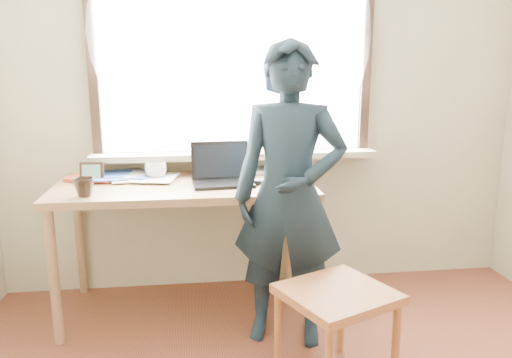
{
  "coord_description": "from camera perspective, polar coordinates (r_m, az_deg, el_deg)",
  "views": [
    {
      "loc": [
        -0.47,
        -1.31,
        1.49
      ],
      "look_at": [
        -0.19,
        0.95,
        0.98
      ],
      "focal_mm": 35.0,
      "sensor_mm": 36.0,
      "label": 1
    }
  ],
  "objects": [
    {
      "name": "person",
      "position": [
        2.67,
        3.81,
        -1.98
      ],
      "size": [
        0.68,
        0.54,
        1.64
      ],
      "primitive_type": "imported",
      "rotation": [
        0.0,
        0.0,
        -0.28
      ],
      "color": "black",
      "rests_on": "ground"
    },
    {
      "name": "laptop",
      "position": [
        2.98,
        -3.92,
        0.61
      ],
      "size": [
        0.37,
        0.31,
        0.24
      ],
      "color": "black",
      "rests_on": "desk"
    },
    {
      "name": "mug_white",
      "position": [
        3.16,
        -11.36,
        0.98
      ],
      "size": [
        0.15,
        0.15,
        0.1
      ],
      "primitive_type": "imported",
      "rotation": [
        0.0,
        0.0,
        0.11
      ],
      "color": "white",
      "rests_on": "desk"
    },
    {
      "name": "desk",
      "position": [
        3.04,
        -8.11,
        -1.99
      ],
      "size": [
        1.52,
        0.76,
        0.81
      ],
      "color": "olive",
      "rests_on": "ground"
    },
    {
      "name": "desk_clutter",
      "position": [
        3.19,
        -14.83,
        0.24
      ],
      "size": [
        0.71,
        0.43,
        0.03
      ],
      "color": "white",
      "rests_on": "desk"
    },
    {
      "name": "book_a",
      "position": [
        3.22,
        -16.11,
        0.27
      ],
      "size": [
        0.34,
        0.36,
        0.03
      ],
      "primitive_type": "imported",
      "rotation": [
        0.0,
        0.0,
        0.56
      ],
      "color": "white",
      "rests_on": "desk"
    },
    {
      "name": "mug_dark",
      "position": [
        2.82,
        -19.04,
        -0.89
      ],
      "size": [
        0.15,
        0.15,
        0.1
      ],
      "primitive_type": "imported",
      "rotation": [
        0.0,
        0.0,
        -0.53
      ],
      "color": "black",
      "rests_on": "desk"
    },
    {
      "name": "mouse",
      "position": [
        2.94,
        0.01,
        -0.33
      ],
      "size": [
        0.09,
        0.06,
        0.03
      ],
      "primitive_type": "ellipsoid",
      "color": "black",
      "rests_on": "desk"
    },
    {
      "name": "room_shell",
      "position": [
        1.59,
        9.83,
        17.79
      ],
      "size": [
        3.52,
        4.02,
        2.61
      ],
      "color": "#B9B395",
      "rests_on": "ground"
    },
    {
      "name": "picture_frame",
      "position": [
        3.16,
        -18.26,
        0.67
      ],
      "size": [
        0.14,
        0.02,
        0.11
      ],
      "color": "black",
      "rests_on": "desk"
    },
    {
      "name": "work_chair",
      "position": [
        2.44,
        9.21,
        -13.98
      ],
      "size": [
        0.61,
        0.6,
        0.48
      ],
      "color": "#9E6033",
      "rests_on": "ground"
    },
    {
      "name": "book_b",
      "position": [
        3.33,
        -1.18,
        1.06
      ],
      "size": [
        0.21,
        0.27,
        0.02
      ],
      "primitive_type": "imported",
      "rotation": [
        0.0,
        0.0,
        -0.1
      ],
      "color": "white",
      "rests_on": "desk"
    }
  ]
}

